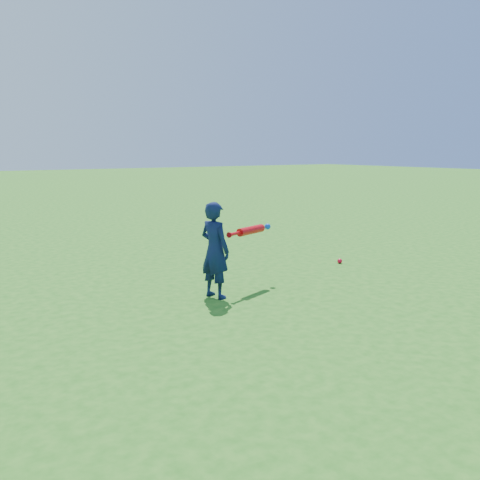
# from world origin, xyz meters

# --- Properties ---
(ground) EXTENTS (80.00, 80.00, 0.00)m
(ground) POSITION_xyz_m (0.00, 0.00, 0.00)
(ground) COLOR #236919
(ground) RESTS_ON ground
(child) EXTENTS (0.36, 0.46, 1.12)m
(child) POSITION_xyz_m (0.45, -0.41, 0.56)
(child) COLOR #0E1742
(child) RESTS_ON ground
(ground_ball_red) EXTENTS (0.07, 0.07, 0.07)m
(ground_ball_red) POSITION_xyz_m (2.97, 0.14, 0.04)
(ground_ball_red) COLOR red
(ground_ball_red) RESTS_ON ground
(bat_swing) EXTENTS (0.84, 0.37, 0.10)m
(bat_swing) POSITION_xyz_m (1.11, -0.21, 0.71)
(bat_swing) COLOR red
(bat_swing) RESTS_ON ground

